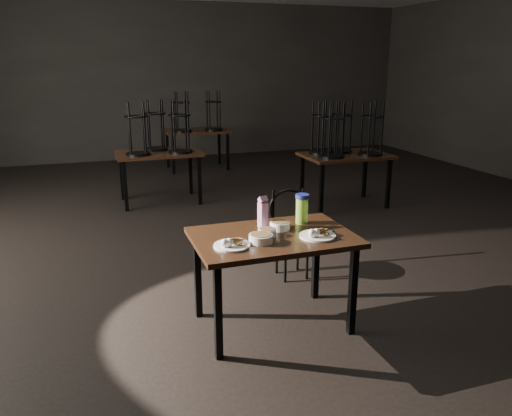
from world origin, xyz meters
name	(u,v)px	position (x,y,z in m)	size (l,w,h in m)	color
room	(290,27)	(-0.06, 0.01, 2.33)	(12.00, 12.04, 3.22)	black
main_table	(273,245)	(-0.78, -1.47, 0.67)	(1.20, 0.80, 0.75)	black
plate_left	(232,244)	(-1.15, -1.61, 0.77)	(0.26, 0.26, 0.08)	white
plate_right	(317,234)	(-0.49, -1.62, 0.77)	(0.27, 0.27, 0.09)	white
bowl_near	(267,232)	(-0.83, -1.47, 0.78)	(0.14, 0.14, 0.05)	white
bowl_far	(280,225)	(-0.69, -1.36, 0.78)	(0.16, 0.16, 0.06)	white
bowl_big	(261,238)	(-0.92, -1.59, 0.78)	(0.17, 0.17, 0.06)	white
juice_carton	(263,213)	(-0.79, -1.27, 0.87)	(0.08, 0.08, 0.25)	#7E1765
water_bottle	(302,208)	(-0.46, -1.27, 0.87)	(0.11, 0.11, 0.24)	#96D73F
spoon	(331,231)	(-0.34, -1.55, 0.75)	(0.06, 0.21, 0.01)	silver
bentwood_chair	(291,226)	(-0.27, -0.60, 0.49)	(0.41, 0.40, 0.83)	black
bg_table_left	(158,150)	(-1.08, 2.41, 0.78)	(1.20, 0.80, 1.48)	black
bg_table_right	(344,151)	(1.36, 1.39, 0.80)	(1.20, 0.80, 1.48)	black
bg_table_far	(197,130)	(-0.04, 4.56, 0.75)	(1.20, 0.80, 1.48)	black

